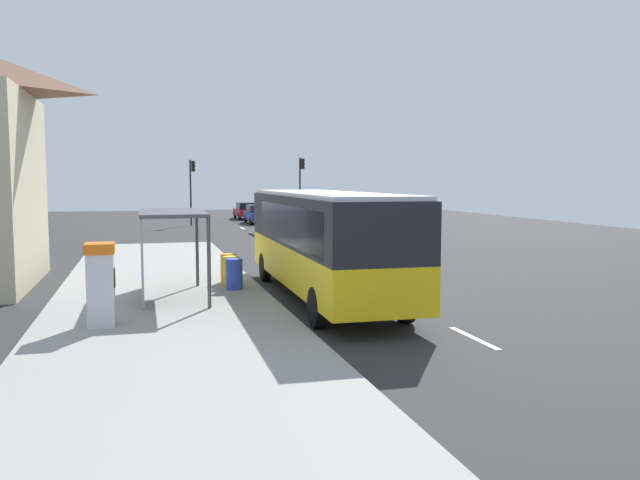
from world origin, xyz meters
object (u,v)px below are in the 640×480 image
recycling_bin_orange (228,268)px  traffic_light_far_side (192,182)px  ticket_machine (101,284)px  bus_shelter (161,232)px  bus (323,238)px  sedan_near (258,214)px  traffic_light_near_side (301,180)px  sedan_far (246,210)px  recycling_bin_yellow (231,271)px  recycling_bin_blue (234,274)px  white_van (283,213)px

recycling_bin_orange → traffic_light_far_side: size_ratio=0.18×
ticket_machine → bus_shelter: bus_shelter is taller
bus → bus_shelter: bearing=174.4°
recycling_bin_orange → bus_shelter: bearing=-133.5°
sedan_near → traffic_light_near_side: bearing=-30.6°
traffic_light_near_side → bus_shelter: 34.23m
traffic_light_near_side → sedan_near: bearing=149.4°
traffic_light_far_side → bus_shelter: (-3.31, -32.86, -1.31)m
ticket_machine → traffic_light_far_side: size_ratio=0.38×
bus_shelter → sedan_far: bearing=77.8°
recycling_bin_yellow → traffic_light_far_side: bearing=88.0°
sedan_near → sedan_far: size_ratio=1.00×
ticket_machine → bus_shelter: (1.48, 3.38, 0.93)m
recycling_bin_yellow → bus: bearing=-40.1°
bus → recycling_bin_blue: bearing=150.8°
ticket_machine → bus_shelter: 3.81m
recycling_bin_orange → recycling_bin_blue: bearing=-90.0°
recycling_bin_blue → traffic_light_near_side: size_ratio=0.18×
ticket_machine → traffic_light_near_side: 37.96m
sedan_far → recycling_bin_yellow: bearing=-99.6°
recycling_bin_blue → recycling_bin_yellow: (0.00, 0.70, 0.00)m
traffic_light_near_side → white_van: bearing=-111.5°
recycling_bin_yellow → traffic_light_near_side: 32.06m
white_van → sedan_far: (0.10, 16.53, -0.55)m
sedan_far → traffic_light_far_side: (-5.40, -7.35, 2.62)m
white_van → traffic_light_far_side: bearing=120.0°
sedan_far → traffic_light_near_side: traffic_light_near_side is taller
recycling_bin_yellow → traffic_light_near_side: traffic_light_near_side is taller
bus → traffic_light_far_side: bearing=92.4°
sedan_near → recycling_bin_blue: bearing=-101.1°
recycling_bin_yellow → bus_shelter: bearing=-143.6°
recycling_bin_orange → traffic_light_far_side: (1.10, 30.53, 2.75)m
bus → traffic_light_near_side: (7.21, 32.52, 1.70)m
ticket_machine → traffic_light_far_side: 36.63m
bus → recycling_bin_blue: size_ratio=11.63×
recycling_bin_blue → traffic_light_near_side: 32.73m
sedan_near → bus_shelter: bus_shelter is taller
bus → traffic_light_near_side: traffic_light_near_side is taller
recycling_bin_orange → traffic_light_near_side: traffic_light_near_side is taller
sedan_near → traffic_light_far_side: traffic_light_far_side is taller
traffic_light_near_side → recycling_bin_blue: bearing=-107.3°
recycling_bin_yellow → traffic_light_far_side: size_ratio=0.18×
bus → recycling_bin_yellow: bus is taller
sedan_far → bus_shelter: bus_shelter is taller
traffic_light_near_side → traffic_light_far_side: traffic_light_near_side is taller
bus → sedan_far: size_ratio=2.51×
bus → sedan_near: size_ratio=2.50×
recycling_bin_blue → sedan_far: bearing=80.6°
ticket_machine → recycling_bin_orange: (3.69, 5.72, -0.52)m
sedan_near → ticket_machine: 38.70m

